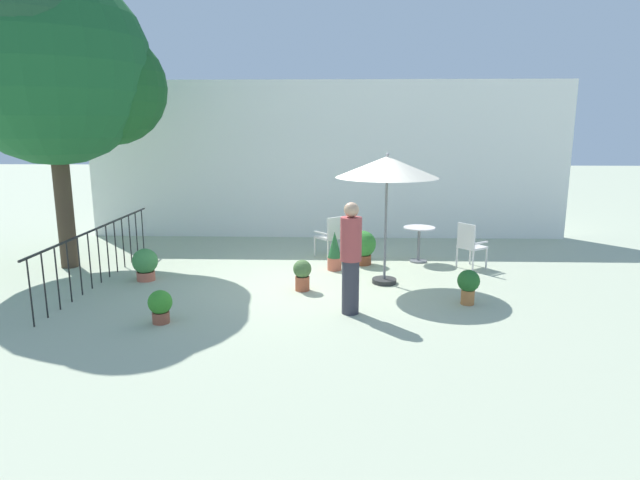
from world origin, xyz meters
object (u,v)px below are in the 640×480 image
Objects in this scene: potted_plant_4 at (335,251)px; cafe_table_0 at (419,238)px; shade_tree at (55,65)px; potted_plant_0 at (468,284)px; potted_plant_3 at (160,305)px; patio_chair_0 at (332,234)px; patio_chair_1 at (470,243)px; potted_plant_5 at (363,246)px; standing_person at (351,257)px; potted_plant_1 at (145,263)px; patio_umbrella_0 at (387,169)px; potted_plant_2 at (302,274)px.

cafe_table_0 is at bearing 22.43° from potted_plant_4.
potted_plant_0 is (7.43, -2.11, -3.57)m from shade_tree.
shade_tree is 11.81× the size of potted_plant_3.
potted_plant_4 is at bearing -1.06° from shade_tree.
shade_tree is at bearing -174.92° from cafe_table_0.
shade_tree is 6.29m from patio_chair_0.
patio_chair_1 reaches higher than potted_plant_5.
potted_plant_0 is 2.02m from standing_person.
standing_person reaches higher than potted_plant_1.
potted_plant_4 is at bearing 50.50° from potted_plant_3.
potted_plant_5 is at bearing 84.00° from standing_person.
cafe_table_0 is (0.84, 1.60, -1.56)m from patio_umbrella_0.
patio_chair_0 reaches higher than cafe_table_0.
potted_plant_2 is 1.51m from standing_person.
potted_plant_4 is (-2.14, 2.02, 0.04)m from potted_plant_0.
patio_chair_1 is 1.19× the size of potted_plant_4.
standing_person is at bearing -54.59° from potted_plant_2.
patio_chair_1 is 2.29m from potted_plant_0.
standing_person reaches higher than potted_plant_4.
potted_plant_4 is (2.48, 3.01, 0.11)m from potted_plant_3.
standing_person is at bearing -84.06° from potted_plant_4.
standing_person is at bearing -165.48° from potted_plant_0.
potted_plant_3 is 3.91m from potted_plant_4.
patio_chair_0 is at bearing 10.10° from shade_tree.
shade_tree is 7.84m from cafe_table_0.
patio_chair_0 is (5.22, 0.93, -3.39)m from shade_tree.
potted_plant_5 is at bearing 3.56° from shade_tree.
patio_chair_1 reaches higher than potted_plant_1.
potted_plant_0 is at bearing -43.26° from potted_plant_4.
potted_plant_2 is (-2.30, -2.10, -0.21)m from cafe_table_0.
patio_chair_0 is 2.86m from patio_chair_1.
potted_plant_2 is (-3.22, -1.57, -0.22)m from patio_chair_1.
potted_plant_0 is 0.81× the size of potted_plant_5.
patio_chair_0 is 0.53× the size of standing_person.
shade_tree is 2.45× the size of patio_umbrella_0.
shade_tree is at bearing 152.38° from potted_plant_1.
potted_plant_4 is at bearing 13.76° from potted_plant_1.
cafe_table_0 is 2.77m from potted_plant_0.
shade_tree is at bearing -179.25° from patio_chair_1.
shade_tree is at bearing 162.77° from potted_plant_2.
shade_tree reaches higher than patio_chair_1.
potted_plant_1 is (-4.38, 0.03, -1.75)m from patio_umbrella_0.
patio_umbrella_0 reaches higher than potted_plant_1.
patio_chair_0 is 1.04m from potted_plant_4.
patio_umbrella_0 is at bearing 68.21° from standing_person.
patio_chair_1 is 2.69m from potted_plant_4.
potted_plant_2 is 0.32× the size of standing_person.
potted_plant_1 is 2.97m from potted_plant_2.
potted_plant_5 is (-1.57, 2.48, 0.05)m from potted_plant_0.
cafe_table_0 is 3.12m from potted_plant_2.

